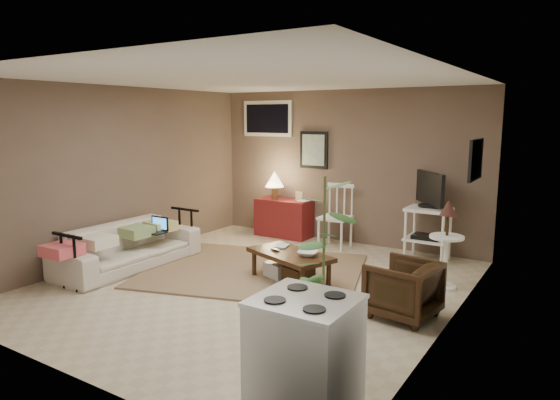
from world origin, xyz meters
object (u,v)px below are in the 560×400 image
Objects in this scene: coffee_table at (290,265)px; stove at (305,358)px; side_table at (447,234)px; sofa at (128,239)px; red_console at (283,214)px; armchair at (403,286)px; spindle_chair at (336,218)px; potted_plant at (324,259)px; tv_stand at (428,214)px.

coffee_table is 2.72m from stove.
sofa is at bearing -159.27° from side_table.
coffee_table is 1.87m from side_table.
red_console is 3.20m from side_table.
stove reaches higher than armchair.
spindle_chair is (1.84, 2.44, 0.07)m from sofa.
red_console reaches higher than armchair.
side_table is (2.97, -1.18, 0.27)m from red_console.
potted_plant is (1.16, -1.36, 0.59)m from coffee_table.
side_table reaches higher than coffee_table.
red_console reaches higher than coffee_table.
stove is at bearing 7.95° from armchair.
armchair is 0.41× the size of potted_plant.
armchair is at bearing 90.10° from stove.
sofa is (-2.13, -0.60, 0.16)m from coffee_table.
tv_stand is (2.45, -0.13, 0.28)m from red_console.
potted_plant is 1.04m from stove.
spindle_chair is 4.47m from stove.
armchair is (2.83, -2.27, -0.06)m from red_console.
sofa is 2.05× the size of spindle_chair.
spindle_chair is at bearing 114.33° from potted_plant.
red_console is at bearing -16.89° from sofa.
side_table is 2.24m from potted_plant.
coffee_table is 2.22m from sofa.
coffee_table is 0.60× the size of sofa.
potted_plant is (3.29, -0.76, 0.43)m from sofa.
tv_stand is at bearing 90.84° from potted_plant.
tv_stand is 1.96× the size of armchair.
red_console is 4.21m from potted_plant.
sofa is at bearing 166.96° from potted_plant.
red_console reaches higher than stove.
tv_stand reaches higher than coffee_table.
potted_plant reaches higher than coffee_table.
potted_plant is (0.05, -3.23, 0.16)m from tv_stand.
side_table is at bearing -69.27° from sofa.
sofa is 3.40m from potted_plant.
stove is at bearing -56.64° from coffee_table.
stove is at bearing -69.64° from potted_plant.
red_console is at bearing 171.47° from spindle_chair.
spindle_chair reaches higher than coffee_table.
tv_stand reaches higher than red_console.
potted_plant is at bearing -103.04° from sofa.
spindle_chair is at bearing 98.94° from coffee_table.
tv_stand is 1.17m from side_table.
stove is (0.34, -0.90, -0.40)m from potted_plant.
sofa is at bearing 155.31° from stove.
tv_stand is at bearing 1.27° from spindle_chair.
sofa is 1.90× the size of side_table.
stove is at bearing -66.52° from spindle_chair.
coffee_table is 2.41m from red_console.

